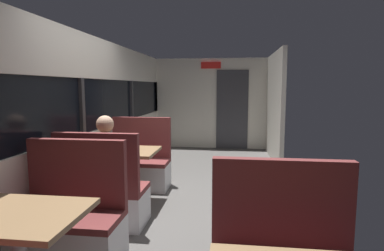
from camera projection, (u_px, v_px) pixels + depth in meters
name	position (u px, v px, depth m)	size (l,w,h in m)	color
ground_plane	(189.00, 208.00, 4.18)	(3.30, 9.20, 0.02)	#514F4C
carriage_window_panel_left	(81.00, 123.00, 4.23)	(0.09, 8.48, 2.30)	beige
carriage_end_bulkhead	(213.00, 104.00, 8.16)	(2.90, 0.11, 2.30)	beige
carriage_aisle_panel_right	(274.00, 107.00, 6.81)	(0.08, 2.40, 2.30)	beige
dining_table_near_window	(17.00, 227.00, 2.16)	(0.90, 0.70, 0.74)	#9E9EA3
bench_near_window_facing_entry	(70.00, 226.00, 2.88)	(0.95, 0.50, 1.10)	silver
dining_table_mid_window	(124.00, 157.00, 4.27)	(0.90, 0.70, 0.74)	#9E9EA3
bench_mid_window_facing_end	(104.00, 197.00, 3.62)	(0.95, 0.50, 1.10)	silver
bench_mid_window_facing_entry	(139.00, 167.00, 5.00)	(0.95, 0.50, 1.10)	silver
seated_passenger	(106.00, 178.00, 3.67)	(0.47, 0.55, 1.26)	#26262D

